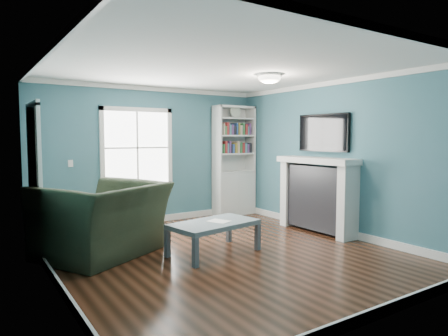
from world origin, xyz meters
TOP-DOWN VIEW (x-y plane):
  - floor at (0.00, 0.00)m, footprint 5.00×5.00m
  - room_walls at (0.00, 0.00)m, footprint 5.00×5.00m
  - trim at (0.00, 0.00)m, footprint 4.50×5.00m
  - window at (-0.30, 2.49)m, footprint 1.40×0.06m
  - bookshelf at (1.77, 2.30)m, footprint 0.90×0.35m
  - fireplace at (2.08, 0.20)m, footprint 0.44×1.58m
  - tv at (2.20, 0.20)m, footprint 0.06×1.10m
  - door at (-2.22, 1.40)m, footprint 0.12×0.98m
  - ceiling_fixture at (0.90, 0.10)m, footprint 0.38×0.38m
  - light_switch at (-1.50, 2.48)m, footprint 0.08×0.01m
  - recliner at (-1.45, 0.84)m, footprint 1.84×1.63m
  - coffee_table at (-0.11, 0.09)m, footprint 1.34×0.88m
  - paper_sheet at (-0.03, 0.08)m, footprint 0.33×0.36m

SIDE VIEW (x-z plane):
  - floor at x=0.00m, z-range 0.00..0.00m
  - coffee_table at x=-0.11m, z-range 0.17..0.62m
  - paper_sheet at x=-0.03m, z-range 0.45..0.46m
  - fireplace at x=2.08m, z-range -0.01..1.29m
  - recliner at x=-1.45m, z-range 0.00..1.35m
  - bookshelf at x=1.77m, z-range -0.23..2.08m
  - door at x=-2.22m, z-range -0.01..2.16m
  - light_switch at x=-1.50m, z-range 1.14..1.26m
  - trim at x=0.00m, z-range -0.06..2.54m
  - window at x=-0.30m, z-range 0.70..2.20m
  - room_walls at x=0.00m, z-range -0.92..4.08m
  - tv at x=2.20m, z-range 1.40..2.05m
  - ceiling_fixture at x=0.90m, z-range 2.47..2.63m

